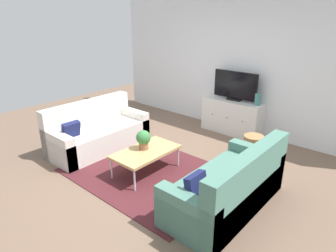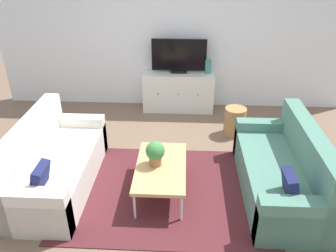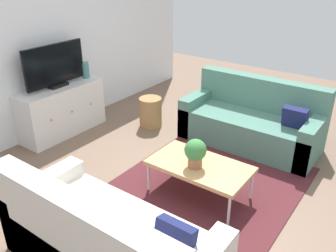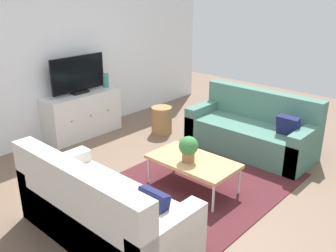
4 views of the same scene
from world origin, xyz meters
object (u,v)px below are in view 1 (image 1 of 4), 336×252
at_px(potted_plant, 143,139).
at_px(tv_console, 232,116).
at_px(couch_right_side, 231,189).
at_px(glass_vase, 257,99).
at_px(flat_screen_tv, 235,86).
at_px(coffee_table, 146,152).
at_px(wicker_basket, 253,148).
at_px(couch_left_side, 96,133).

height_order(potted_plant, tv_console, tv_console).
distance_m(couch_right_side, glass_vase, 2.57).
xyz_separation_m(tv_console, flat_screen_tv, (-0.00, 0.02, 0.65)).
height_order(coffee_table, potted_plant, potted_plant).
bearing_deg(potted_plant, coffee_table, -16.52).
bearing_deg(flat_screen_tv, coffee_table, -93.53).
xyz_separation_m(coffee_table, wicker_basket, (1.08, 1.52, -0.13)).
relative_size(couch_left_side, wicker_basket, 4.05).
relative_size(couch_right_side, flat_screen_tv, 1.92).
xyz_separation_m(couch_left_side, glass_vase, (2.04, 2.37, 0.54)).
height_order(potted_plant, wicker_basket, potted_plant).
height_order(flat_screen_tv, glass_vase, flat_screen_tv).
bearing_deg(potted_plant, couch_right_side, 1.10).
bearing_deg(glass_vase, potted_plant, -106.98).
distance_m(couch_left_side, glass_vase, 3.18).
relative_size(couch_right_side, coffee_table, 1.72).
relative_size(potted_plant, tv_console, 0.24).
bearing_deg(couch_right_side, tv_console, 119.55).
distance_m(couch_left_side, tv_console, 2.82).
bearing_deg(flat_screen_tv, potted_plant, -95.14).
xyz_separation_m(potted_plant, flat_screen_tv, (0.22, 2.42, 0.45)).
bearing_deg(tv_console, potted_plant, -95.19).
relative_size(tv_console, flat_screen_tv, 1.33).
distance_m(coffee_table, tv_console, 2.43).
relative_size(flat_screen_tv, glass_vase, 4.11).
relative_size(couch_left_side, tv_console, 1.44).
height_order(flat_screen_tv, wicker_basket, flat_screen_tv).
relative_size(potted_plant, wicker_basket, 0.69).
distance_m(tv_console, flat_screen_tv, 0.65).
relative_size(couch_left_side, potted_plant, 5.90).
relative_size(tv_console, wicker_basket, 2.80).
height_order(couch_left_side, glass_vase, glass_vase).
bearing_deg(tv_console, couch_right_side, -60.45).
bearing_deg(couch_left_side, potted_plant, -1.31).
bearing_deg(flat_screen_tv, glass_vase, -2.22).
height_order(couch_right_side, tv_console, couch_right_side).
xyz_separation_m(coffee_table, tv_console, (0.15, 2.42, -0.00)).
bearing_deg(flat_screen_tv, couch_right_side, -60.65).
bearing_deg(couch_right_side, coffee_table, -178.09).
relative_size(glass_vase, wicker_basket, 0.51).
distance_m(couch_left_side, flat_screen_tv, 2.93).
bearing_deg(couch_left_side, coffee_table, -2.08).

